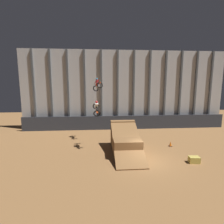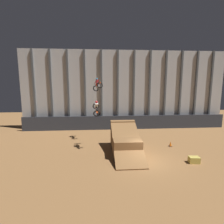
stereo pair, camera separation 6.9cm
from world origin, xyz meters
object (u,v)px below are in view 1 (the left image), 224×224
Objects in this scene: rider_bike_left_air at (96,108)px; traffic_cone_near_ramp at (170,144)px; dirt_ramp at (125,142)px; hay_bale_trackside at (194,160)px; rider_bike_right_air at (98,85)px.

rider_bike_left_air is 9.26m from traffic_cone_near_ramp.
dirt_ramp is at bearing -20.45° from rider_bike_left_air.
traffic_cone_near_ramp is 4.23m from hay_bale_trackside.
rider_bike_left_air is at bearing 154.29° from hay_bale_trackside.
traffic_cone_near_ramp is 0.60× the size of hay_bale_trackside.
dirt_ramp is 5.44m from traffic_cone_near_ramp.
rider_bike_right_air is (-2.80, 3.70, 5.85)m from dirt_ramp.
rider_bike_left_air reaches higher than hay_bale_trackside.
rider_bike_right_air reaches higher than hay_bale_trackside.
dirt_ramp is 6.65m from hay_bale_trackside.
dirt_ramp is 10.89× the size of traffic_cone_near_ramp.
dirt_ramp is 7.47m from rider_bike_right_air.
rider_bike_left_air reaches higher than traffic_cone_near_ramp.
rider_bike_right_air is 12.85m from hay_bale_trackside.
rider_bike_left_air is at bearing -179.74° from traffic_cone_near_ramp.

